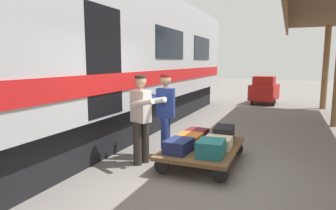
% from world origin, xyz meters
% --- Properties ---
extents(ground_plane, '(60.00, 60.00, 0.00)m').
position_xyz_m(ground_plane, '(0.00, 0.00, 0.00)').
color(ground_plane, slate).
extents(train_car, '(3.03, 18.43, 4.00)m').
position_xyz_m(train_car, '(3.41, 0.00, 2.06)').
color(train_car, '#B7BABF').
rests_on(train_car, ground_plane).
extents(luggage_cart, '(1.31, 1.99, 0.34)m').
position_xyz_m(luggage_cart, '(0.25, -0.74, 0.30)').
color(luggage_cart, brown).
rests_on(luggage_cart, ground_plane).
extents(suitcase_teal_softside, '(0.46, 0.54, 0.28)m').
position_xyz_m(suitcase_teal_softside, '(-0.04, -0.19, 0.48)').
color(suitcase_teal_softside, '#1E666B').
rests_on(suitcase_teal_softside, luggage_cart).
extents(suitcase_navy_fabric, '(0.45, 0.58, 0.23)m').
position_xyz_m(suitcase_navy_fabric, '(0.54, -0.19, 0.46)').
color(suitcase_navy_fabric, navy).
rests_on(suitcase_navy_fabric, luggage_cart).
extents(suitcase_maroon_trunk, '(0.46, 0.48, 0.19)m').
position_xyz_m(suitcase_maroon_trunk, '(0.54, -1.28, 0.44)').
color(suitcase_maroon_trunk, maroon).
rests_on(suitcase_maroon_trunk, luggage_cart).
extents(suitcase_cream_canvas, '(0.49, 0.47, 0.20)m').
position_xyz_m(suitcase_cream_canvas, '(-0.04, -0.74, 0.44)').
color(suitcase_cream_canvas, beige).
rests_on(suitcase_cream_canvas, luggage_cart).
extents(suitcase_black_hardshell, '(0.41, 0.63, 0.29)m').
position_xyz_m(suitcase_black_hardshell, '(-0.04, -1.28, 0.49)').
color(suitcase_black_hardshell, black).
rests_on(suitcase_black_hardshell, luggage_cart).
extents(suitcase_orange_carryall, '(0.47, 0.64, 0.19)m').
position_xyz_m(suitcase_orange_carryall, '(0.54, -0.74, 0.44)').
color(suitcase_orange_carryall, '#CC6B23').
rests_on(suitcase_orange_carryall, luggage_cart).
extents(porter_in_overalls, '(0.72, 0.52, 1.70)m').
position_xyz_m(porter_in_overalls, '(1.10, -0.87, 0.93)').
color(porter_in_overalls, navy).
rests_on(porter_in_overalls, ground_plane).
extents(porter_by_door, '(0.73, 0.57, 1.70)m').
position_xyz_m(porter_by_door, '(1.32, -0.28, 0.93)').
color(porter_by_door, '#332D28').
rests_on(porter_by_door, ground_plane).
extents(baggage_tug, '(1.30, 1.82, 1.30)m').
position_xyz_m(baggage_tug, '(-0.17, -9.74, 0.63)').
color(baggage_tug, '#B21E19').
rests_on(baggage_tug, ground_plane).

